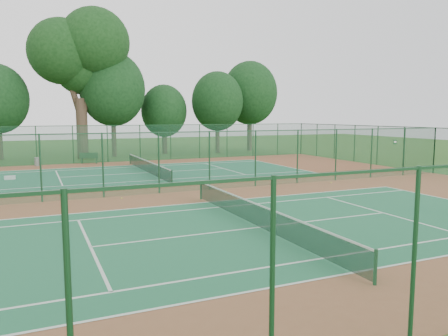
{
  "coord_description": "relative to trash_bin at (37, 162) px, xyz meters",
  "views": [
    {
      "loc": [
        -8.03,
        -23.83,
        4.43
      ],
      "look_at": [
        1.35,
        -2.55,
        1.6
      ],
      "focal_mm": 35.0,
      "sensor_mm": 36.0,
      "label": 1
    }
  ],
  "objects": [
    {
      "name": "trash_bin",
      "position": [
        0.0,
        0.0,
        0.0
      ],
      "size": [
        0.54,
        0.54,
        0.77
      ],
      "primitive_type": "cylinder",
      "rotation": [
        0.0,
        0.0,
        0.33
      ],
      "color": "gray",
      "rests_on": "red_pad"
    },
    {
      "name": "bench",
      "position": [
        4.39,
        0.15,
        0.14
      ],
      "size": [
        1.7,
        0.88,
        1.01
      ],
      "rotation": [
        0.0,
        0.0,
        -0.26
      ],
      "color": "#13361C",
      "rests_on": "red_pad"
    },
    {
      "name": "court_far",
      "position": [
        7.72,
        -8.32,
        -0.38
      ],
      "size": [
        23.77,
        10.97,
        0.01
      ],
      "primitive_type": "cube",
      "color": "#1F6446",
      "rests_on": "red_pad"
    },
    {
      "name": "fence_north",
      "position": [
        7.72,
        0.68,
        1.37
      ],
      "size": [
        40.0,
        0.09,
        3.5
      ],
      "color": "#194B33",
      "rests_on": "ground"
    },
    {
      "name": "tennis_net_far",
      "position": [
        7.72,
        -8.32,
        0.15
      ],
      "size": [
        0.1,
        12.9,
        0.97
      ],
      "color": "#12331F",
      "rests_on": "ground"
    },
    {
      "name": "red_pad",
      "position": [
        7.72,
        -17.32,
        -0.39
      ],
      "size": [
        40.0,
        36.0,
        0.01
      ],
      "primitive_type": "cube",
      "color": "brown",
      "rests_on": "ground"
    },
    {
      "name": "fence_divider",
      "position": [
        7.72,
        -17.32,
        1.37
      ],
      "size": [
        40.0,
        0.09,
        3.5
      ],
      "color": "#164326",
      "rests_on": "ground"
    },
    {
      "name": "stray_ball_b",
      "position": [
        17.44,
        -18.24,
        -0.35
      ],
      "size": [
        0.07,
        0.07,
        0.07
      ],
      "primitive_type": "sphere",
      "color": "#F4F138",
      "rests_on": "red_pad"
    },
    {
      "name": "stray_ball_a",
      "position": [
        9.96,
        -18.24,
        -0.35
      ],
      "size": [
        0.07,
        0.07,
        0.07
      ],
      "primitive_type": "sphere",
      "color": "#C1DF34",
      "rests_on": "red_pad"
    },
    {
      "name": "tennis_net_near",
      "position": [
        7.72,
        -26.32,
        0.15
      ],
      "size": [
        0.1,
        12.9,
        0.97
      ],
      "color": "#12321A",
      "rests_on": "ground"
    },
    {
      "name": "kit_bag",
      "position": [
        -1.82,
        -8.01,
        -0.25
      ],
      "size": [
        0.71,
        0.28,
        0.27
      ],
      "primitive_type": "cube",
      "rotation": [
        0.0,
        0.0,
        0.02
      ],
      "color": "silver",
      "rests_on": "red_pad"
    },
    {
      "name": "fence_east",
      "position": [
        27.72,
        -17.32,
        1.37
      ],
      "size": [
        0.09,
        36.0,
        3.5
      ],
      "rotation": [
        0.0,
        0.0,
        1.57
      ],
      "color": "#194B2F",
      "rests_on": "ground"
    },
    {
      "name": "evergreen_row",
      "position": [
        8.22,
        6.93,
        -0.39
      ],
      "size": [
        39.0,
        5.0,
        12.0
      ],
      "primitive_type": null,
      "color": "black",
      "rests_on": "ground"
    },
    {
      "name": "big_tree",
      "position": [
        4.55,
        5.7,
        10.35
      ],
      "size": [
        9.88,
        7.23,
        15.17
      ],
      "color": "#3E2E22",
      "rests_on": "ground"
    },
    {
      "name": "ground",
      "position": [
        7.72,
        -17.32,
        -0.39
      ],
      "size": [
        120.0,
        120.0,
        0.0
      ],
      "primitive_type": "plane",
      "color": "#2D591C",
      "rests_on": "ground"
    },
    {
      "name": "stray_ball_c",
      "position": [
        3.9,
        -18.14,
        -0.35
      ],
      "size": [
        0.07,
        0.07,
        0.07
      ],
      "primitive_type": "sphere",
      "color": "yellow",
      "rests_on": "red_pad"
    },
    {
      "name": "court_near",
      "position": [
        7.72,
        -26.32,
        -0.38
      ],
      "size": [
        23.77,
        10.97,
        0.01
      ],
      "primitive_type": "cube",
      "color": "#1E6140",
      "rests_on": "red_pad"
    }
  ]
}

